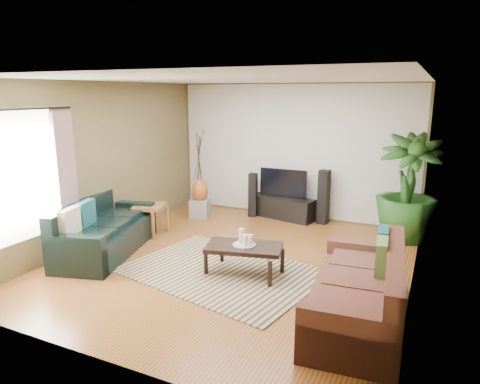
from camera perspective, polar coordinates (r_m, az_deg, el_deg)
The scene contains 27 objects.
floor at distance 6.61m, azimuth -0.74°, elevation -9.26°, with size 5.50×5.50×0.00m, color #9D5728.
ceiling at distance 6.11m, azimuth -0.82°, elevation 14.84°, with size 5.50×5.50×0.00m, color white.
wall_back at distance 8.75m, azimuth 7.13°, elevation 5.40°, with size 5.00×5.00×0.00m, color brown.
wall_front at distance 4.00m, azimuth -18.24°, elevation -4.63°, with size 5.00×5.00×0.00m, color brown.
wall_left at distance 7.63m, azimuth -17.97°, elevation 3.71°, with size 5.50×5.50×0.00m, color brown.
wall_right at distance 5.62m, azimuth 22.81°, elevation 0.07°, with size 5.50×5.50×0.00m, color brown.
backwall_panel at distance 8.74m, azimuth 7.11°, elevation 5.40°, with size 4.90×4.90×0.00m, color white.
window_pane at distance 6.55m, azimuth -27.36°, elevation 1.81°, with size 1.80×1.80×0.00m, color white.
curtain_far at distance 7.03m, azimuth -22.11°, elevation 0.94°, with size 0.08×0.35×2.20m, color gray.
curtain_rod at distance 6.42m, azimuth -27.94°, elevation 9.67°, with size 0.03×0.03×1.90m, color black.
sofa_left at distance 7.17m, azimuth -17.40°, elevation -4.46°, with size 2.05×0.88×0.85m, color black.
sofa_right at distance 5.05m, azimuth 15.32°, elevation -11.91°, with size 2.09×0.94×0.85m, color #562D24.
area_rug at distance 6.26m, azimuth -2.43°, elevation -10.53°, with size 2.68×1.90×0.01m, color tan.
coffee_table at distance 6.12m, azimuth 0.56°, elevation -9.00°, with size 1.05×0.57×0.43m, color black.
candle_tray at distance 6.04m, azimuth 0.56°, elevation -7.05°, with size 0.32×0.32×0.01m, color gray.
candle_tall at distance 6.05m, azimuth 0.16°, elevation -5.88°, with size 0.07×0.07×0.21m, color #F3E6CD.
candle_mid at distance 5.96m, azimuth 0.76°, elevation -6.43°, with size 0.07×0.07×0.16m, color #F5E4CE.
candle_short at distance 6.04m, azimuth 1.41°, elevation -6.31°, with size 0.07×0.07×0.13m, color beige.
tv_stand at distance 8.77m, azimuth 5.71°, elevation -2.06°, with size 1.33×0.40×0.44m, color black.
television at distance 8.65m, azimuth 5.79°, elevation 1.19°, with size 0.97×0.05×0.58m, color black.
speaker_left at distance 8.81m, azimuth 1.73°, elevation -0.40°, with size 0.16×0.18×0.90m, color black.
speaker_right at distance 8.47m, azimuth 11.08°, elevation -0.66°, with size 0.19×0.21×1.06m, color black.
potted_plant at distance 7.84m, azimuth 21.49°, elevation 0.53°, with size 1.04×1.04×1.86m, color #1D4818.
plant_pot at distance 8.04m, azimuth 21.01°, elevation -5.00°, with size 0.34×0.34×0.27m, color black.
pedestal at distance 8.84m, azimuth -5.35°, elevation -2.17°, with size 0.37×0.37×0.37m, color gray.
vase at distance 8.75m, azimuth -5.40°, elevation 0.08°, with size 0.34×0.34×0.48m, color #9A4A1C.
side_table at distance 7.91m, azimuth -11.86°, elevation -3.61°, with size 0.52×0.52×0.55m, color olive.
Camera 1 is at (2.66, -5.49, 2.54)m, focal length 32.00 mm.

